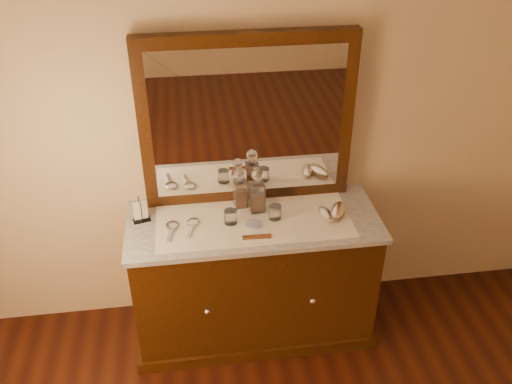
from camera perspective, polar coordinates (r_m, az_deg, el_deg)
The scene contains 18 objects.
dresser_cabinet at distance 3.38m, azimuth -0.24°, elevation -8.98°, with size 1.40×0.55×0.82m, color black.
dresser_plinth at distance 3.63m, azimuth -0.23°, elevation -13.35°, with size 1.46×0.59×0.08m, color black.
knob_left at distance 3.13m, azimuth -5.10°, elevation -12.34°, with size 0.04×0.04×0.04m, color silver.
knob_right at distance 3.19m, azimuth 5.92°, elevation -11.26°, with size 0.04×0.04×0.04m, color silver.
marble_top at distance 3.11m, azimuth -0.26°, elevation -3.13°, with size 1.44×0.59×0.03m, color silver.
mirror_frame at distance 3.06m, azimuth -0.91°, elevation 7.42°, with size 1.20×0.08×1.00m, color black.
mirror_glass at distance 3.03m, azimuth -0.83°, elevation 7.14°, with size 1.06×0.01×0.86m, color white.
lace_runner at distance 3.09m, azimuth -0.21°, elevation -3.08°, with size 1.10×0.45×0.00m, color silver.
pin_dish at distance 3.05m, azimuth -0.27°, elevation -3.38°, with size 0.09×0.09×0.01m, color silver.
comb at distance 2.96m, azimuth 0.09°, elevation -4.70°, with size 0.16×0.03×0.01m, color brown.
napkin_rack at distance 3.13m, azimuth -11.97°, elevation -2.05°, with size 0.11×0.08×0.15m.
decanter_left at distance 3.16m, azimuth -1.64°, elevation 0.03°, with size 0.09×0.09×0.25m.
decanter_right at distance 3.12m, azimuth 0.14°, elevation -0.29°, with size 0.09×0.09×0.27m.
brush_near at distance 3.12m, azimuth 7.33°, elevation -2.38°, with size 0.09×0.16×0.04m.
brush_far at distance 3.16m, azimuth 8.56°, elevation -2.00°, with size 0.14×0.19×0.05m.
hand_mirror_outer at distance 3.06m, azimuth -8.81°, elevation -3.66°, with size 0.09×0.19×0.02m.
hand_mirror_inner at distance 3.07m, azimuth -6.68°, elevation -3.33°, with size 0.09×0.19×0.02m.
tumblers at distance 3.07m, azimuth -0.33°, elevation -2.36°, with size 0.33×0.08×0.08m.
Camera 1 is at (-0.34, -0.55, 2.65)m, focal length 38.26 mm.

